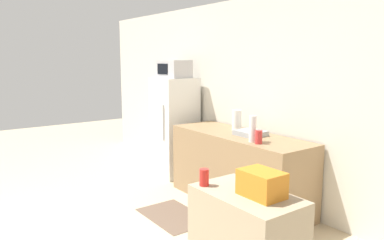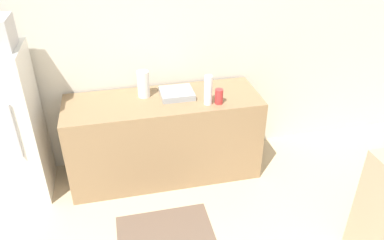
# 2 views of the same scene
# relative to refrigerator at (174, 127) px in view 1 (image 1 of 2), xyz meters

# --- Properties ---
(wall_back) EXTENTS (8.00, 0.06, 2.60)m
(wall_back) POSITION_rel_refrigerator_xyz_m (1.38, 0.38, 0.53)
(wall_back) COLOR silver
(wall_back) RESTS_ON ground_plane
(refrigerator) EXTENTS (0.60, 0.60, 1.53)m
(refrigerator) POSITION_rel_refrigerator_xyz_m (0.00, 0.00, 0.00)
(refrigerator) COLOR white
(refrigerator) RESTS_ON ground_plane
(microwave) EXTENTS (0.52, 0.35, 0.27)m
(microwave) POSITION_rel_refrigerator_xyz_m (-0.00, -0.00, 0.90)
(microwave) COLOR #BCBCC1
(microwave) RESTS_ON refrigerator
(counter) EXTENTS (1.97, 0.68, 0.90)m
(counter) POSITION_rel_refrigerator_xyz_m (1.49, -0.02, -0.32)
(counter) COLOR #937551
(counter) RESTS_ON ground_plane
(sink_basin) EXTENTS (0.33, 0.30, 0.06)m
(sink_basin) POSITION_rel_refrigerator_xyz_m (1.64, 0.03, 0.17)
(sink_basin) COLOR #9EA3A8
(sink_basin) RESTS_ON counter
(bottle_tall) EXTENTS (0.08, 0.08, 0.30)m
(bottle_tall) POSITION_rel_refrigerator_xyz_m (1.91, -0.21, 0.28)
(bottle_tall) COLOR silver
(bottle_tall) RESTS_ON counter
(bottle_short) EXTENTS (0.08, 0.08, 0.15)m
(bottle_short) POSITION_rel_refrigerator_xyz_m (2.02, -0.22, 0.21)
(bottle_short) COLOR red
(bottle_short) RESTS_ON counter
(basket) EXTENTS (0.26, 0.19, 0.16)m
(basket) POSITION_rel_refrigerator_xyz_m (3.30, -1.52, 0.30)
(basket) COLOR orange
(basket) RESTS_ON shelf_cabinet
(jar) EXTENTS (0.06, 0.06, 0.11)m
(jar) POSITION_rel_refrigerator_xyz_m (2.94, -1.68, 0.28)
(jar) COLOR red
(jar) RESTS_ON shelf_cabinet
(paper_towel_roll) EXTENTS (0.12, 0.12, 0.27)m
(paper_towel_roll) POSITION_rel_refrigerator_xyz_m (1.32, 0.09, 0.27)
(paper_towel_roll) COLOR white
(paper_towel_roll) RESTS_ON counter
(kitchen_rug) EXTENTS (0.87, 0.56, 0.01)m
(kitchen_rug) POSITION_rel_refrigerator_xyz_m (1.34, -0.90, -0.76)
(kitchen_rug) COLOR brown
(kitchen_rug) RESTS_ON ground_plane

